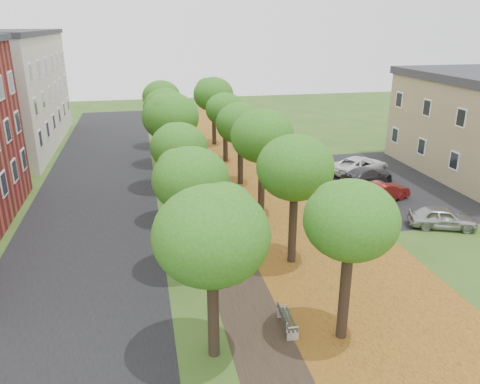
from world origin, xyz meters
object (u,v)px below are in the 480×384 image
car_silver (443,217)px  car_grey (367,176)px  car_red (383,192)px  car_white (360,166)px  bench (286,320)px

car_silver → car_grey: bearing=26.0°
car_grey → car_silver: bearing=163.5°
car_silver → car_red: car_red is taller
car_red → car_white: size_ratio=0.77×
car_red → car_white: bearing=-30.0°
bench → car_grey: size_ratio=0.37×
car_silver → car_grey: size_ratio=0.85×
bench → car_red: car_red is taller
bench → car_silver: car_silver is taller
car_red → bench: bearing=119.6°
car_red → car_white: (1.08, 5.66, 0.06)m
car_silver → car_red: size_ratio=0.96×
bench → car_grey: (10.80, 15.17, 0.23)m
car_silver → car_white: car_white is taller
bench → car_white: bearing=-30.7°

